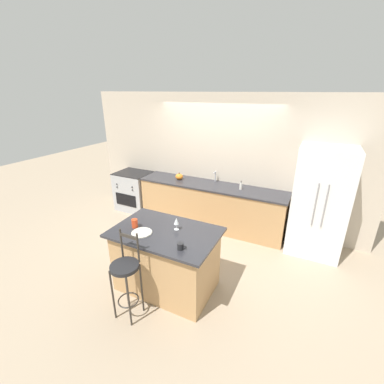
# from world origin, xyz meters

# --- Properties ---
(ground_plane) EXTENTS (18.00, 18.00, 0.00)m
(ground_plane) POSITION_xyz_m (0.00, 0.00, 0.00)
(ground_plane) COLOR tan
(wall_back) EXTENTS (6.00, 0.07, 2.70)m
(wall_back) POSITION_xyz_m (0.00, 0.72, 1.35)
(wall_back) COLOR beige
(wall_back) RESTS_ON ground_plane
(back_counter) EXTENTS (3.09, 0.70, 0.93)m
(back_counter) POSITION_xyz_m (0.00, 0.39, 0.47)
(back_counter) COLOR tan
(back_counter) RESTS_ON ground_plane
(sink_faucet) EXTENTS (0.02, 0.13, 0.22)m
(sink_faucet) POSITION_xyz_m (0.00, 0.59, 1.07)
(sink_faucet) COLOR #ADAFB5
(sink_faucet) RESTS_ON back_counter
(kitchen_island) EXTENTS (1.46, 0.95, 0.94)m
(kitchen_island) POSITION_xyz_m (0.15, -1.64, 0.47)
(kitchen_island) COLOR tan
(kitchen_island) RESTS_ON ground_plane
(refrigerator) EXTENTS (0.87, 0.76, 1.90)m
(refrigerator) POSITION_xyz_m (2.02, 0.33, 0.95)
(refrigerator) COLOR white
(refrigerator) RESTS_ON ground_plane
(oven_range) EXTENTS (0.80, 0.69, 0.92)m
(oven_range) POSITION_xyz_m (-1.98, 0.36, 0.46)
(oven_range) COLOR #ADAFB5
(oven_range) RESTS_ON ground_plane
(bar_stool_near) EXTENTS (0.35, 0.35, 1.18)m
(bar_stool_near) POSITION_xyz_m (-0.02, -2.30, 0.63)
(bar_stool_near) COLOR #332D28
(bar_stool_near) RESTS_ON ground_plane
(dinner_plate) EXTENTS (0.28, 0.28, 0.02)m
(dinner_plate) POSITION_xyz_m (-0.11, -1.82, 0.94)
(dinner_plate) COLOR beige
(dinner_plate) RESTS_ON kitchen_island
(wine_glass) EXTENTS (0.07, 0.07, 0.18)m
(wine_glass) POSITION_xyz_m (0.26, -1.53, 1.06)
(wine_glass) COLOR white
(wine_glass) RESTS_ON kitchen_island
(coffee_mug) EXTENTS (0.11, 0.08, 0.09)m
(coffee_mug) POSITION_xyz_m (0.54, -1.92, 0.98)
(coffee_mug) COLOR #232326
(coffee_mug) RESTS_ON kitchen_island
(tumbler_cup) EXTENTS (0.08, 0.08, 0.12)m
(tumbler_cup) POSITION_xyz_m (-0.29, -1.73, 1.00)
(tumbler_cup) COLOR red
(tumbler_cup) RESTS_ON kitchen_island
(pumpkin_decoration) EXTENTS (0.16, 0.16, 0.15)m
(pumpkin_decoration) POSITION_xyz_m (-0.74, 0.38, 0.99)
(pumpkin_decoration) COLOR orange
(pumpkin_decoration) RESTS_ON back_counter
(soap_bottle) EXTENTS (0.05, 0.05, 0.17)m
(soap_bottle) POSITION_xyz_m (0.62, 0.38, 1.00)
(soap_bottle) COLOR silver
(soap_bottle) RESTS_ON back_counter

